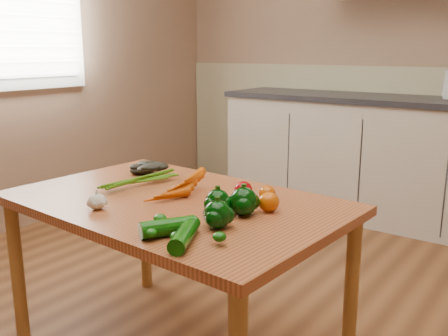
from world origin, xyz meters
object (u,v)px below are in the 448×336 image
at_px(tomato_a, 243,190).
at_px(garlic_bulb, 97,201).
at_px(tomato_c, 269,202).
at_px(zucchini_b, 168,227).
at_px(pepper_a, 218,202).
at_px(carrot_bunch, 168,185).
at_px(table, 175,218).
at_px(zucchini_a, 185,235).
at_px(pepper_b, 244,201).
at_px(tomato_b, 267,193).
at_px(leafy_greens, 148,164).
at_px(pepper_c, 217,214).

bearing_deg(tomato_a, garlic_bulb, -129.64).
bearing_deg(garlic_bulb, tomato_c, 33.34).
bearing_deg(zucchini_b, garlic_bulb, 172.89).
bearing_deg(tomato_a, pepper_a, -81.03).
xyz_separation_m(carrot_bunch, pepper_a, (0.32, -0.10, 0.01)).
height_order(table, tomato_a, tomato_a).
xyz_separation_m(tomato_c, zucchini_a, (-0.05, -0.40, -0.01)).
relative_size(pepper_b, zucchini_a, 0.46).
distance_m(garlic_bulb, pepper_b, 0.52).
bearing_deg(tomato_b, zucchini_a, -87.42).
bearing_deg(leafy_greens, zucchini_b, -41.34).
relative_size(pepper_c, zucchini_a, 0.44).
bearing_deg(zucchini_a, table, 135.16).
height_order(pepper_a, pepper_c, pepper_c).
relative_size(carrot_bunch, pepper_b, 2.44).
bearing_deg(table, carrot_bunch, 150.28).
bearing_deg(pepper_b, carrot_bunch, 172.31).
height_order(leafy_greens, zucchini_b, leafy_greens).
relative_size(table, pepper_b, 13.64).
relative_size(leafy_greens, pepper_a, 2.08).
height_order(pepper_b, pepper_c, pepper_b).
height_order(table, pepper_c, pepper_c).
height_order(carrot_bunch, pepper_b, pepper_b).
xyz_separation_m(table, zucchini_a, (0.32, -0.31, 0.10)).
xyz_separation_m(carrot_bunch, garlic_bulb, (-0.06, -0.30, -0.00)).
relative_size(tomato_a, tomato_b, 1.14).
relative_size(tomato_b, tomato_c, 0.83).
relative_size(table, carrot_bunch, 5.58).
bearing_deg(table, leafy_greens, 151.04).
distance_m(carrot_bunch, tomato_b, 0.40).
xyz_separation_m(tomato_a, tomato_b, (0.09, 0.02, -0.00)).
relative_size(tomato_a, zucchini_b, 0.41).
relative_size(carrot_bunch, zucchini_b, 1.35).
bearing_deg(tomato_c, zucchini_b, -108.42).
bearing_deg(carrot_bunch, zucchini_a, -39.34).
height_order(pepper_b, tomato_b, pepper_b).
bearing_deg(table, zucchini_a, -41.43).
height_order(pepper_a, zucchini_b, pepper_a).
bearing_deg(pepper_c, tomato_b, 94.03).
bearing_deg(carrot_bunch, zucchini_b, -44.40).
bearing_deg(pepper_c, pepper_a, 126.12).
height_order(pepper_c, zucchini_b, pepper_c).
height_order(tomato_a, zucchini_a, tomato_a).
xyz_separation_m(pepper_a, pepper_c, (0.08, -0.11, 0.00)).
height_order(pepper_c, tomato_b, pepper_c).
height_order(tomato_b, tomato_c, tomato_c).
relative_size(carrot_bunch, tomato_b, 3.77).
relative_size(table, zucchini_a, 6.33).
bearing_deg(zucchini_b, tomato_c, 71.58).
bearing_deg(pepper_a, tomato_a, 98.97).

